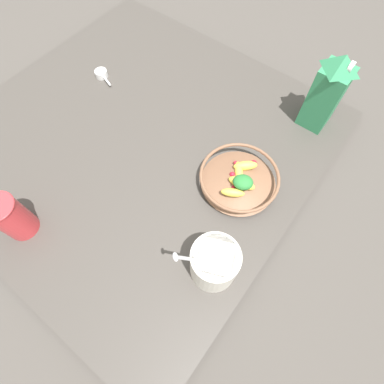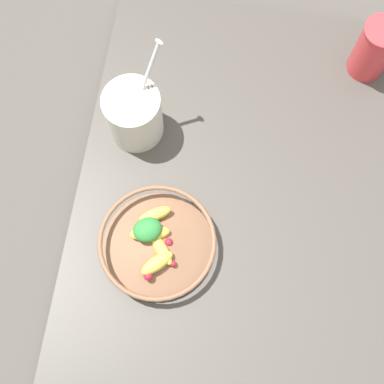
{
  "view_description": "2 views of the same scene",
  "coord_description": "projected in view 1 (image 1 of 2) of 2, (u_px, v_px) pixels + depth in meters",
  "views": [
    {
      "loc": [
        -0.38,
        -0.53,
        0.85
      ],
      "look_at": [
        -0.07,
        -0.29,
        0.08
      ],
      "focal_mm": 28.0,
      "sensor_mm": 36.0,
      "label": 1
    },
    {
      "loc": [
        0.28,
        -0.27,
        1.13
      ],
      "look_at": [
        -0.04,
        -0.32,
        0.12
      ],
      "focal_mm": 50.0,
      "sensor_mm": 36.0,
      "label": 2
    }
  ],
  "objects": [
    {
      "name": "yogurt_tub",
      "position": [
        214.0,
        263.0,
        0.74
      ],
      "size": [
        0.15,
        0.13,
        0.24
      ],
      "color": "silver",
      "rests_on": "countertop"
    },
    {
      "name": "fruit_bowl",
      "position": [
        239.0,
        179.0,
        0.9
      ],
      "size": [
        0.24,
        0.24,
        0.08
      ],
      "color": "brown",
      "rests_on": "countertop"
    },
    {
      "name": "ground_plane",
      "position": [
        138.0,
        142.0,
        1.04
      ],
      "size": [
        6.0,
        6.0,
        0.0
      ],
      "primitive_type": "plane",
      "color": "#4C4742"
    },
    {
      "name": "drinking_cup",
      "position": [
        11.0,
        217.0,
        0.79
      ],
      "size": [
        0.09,
        0.09,
        0.15
      ],
      "color": "#DB383D",
      "rests_on": "countertop"
    },
    {
      "name": "measuring_scoop",
      "position": [
        102.0,
        74.0,
        1.13
      ],
      "size": [
        0.05,
        0.09,
        0.03
      ],
      "color": "white",
      "rests_on": "countertop"
    },
    {
      "name": "milk_carton",
      "position": [
        327.0,
        92.0,
        0.92
      ],
      "size": [
        0.09,
        0.09,
        0.27
      ],
      "color": "#338C59",
      "rests_on": "countertop"
    },
    {
      "name": "countertop",
      "position": [
        137.0,
        140.0,
        1.02
      ],
      "size": [
        1.13,
        1.13,
        0.03
      ],
      "color": "#47423D",
      "rests_on": "ground_plane"
    }
  ]
}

